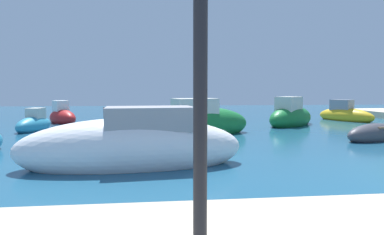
# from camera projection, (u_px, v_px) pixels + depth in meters

# --- Properties ---
(moored_boat_0) EXTENTS (6.65, 2.59, 2.14)m
(moored_boat_0) POSITION_uv_depth(u_px,v_px,m) (134.00, 146.00, 9.39)
(moored_boat_0) COLOR white
(moored_boat_0) RESTS_ON ground
(moored_boat_2) EXTENTS (3.44, 2.14, 0.97)m
(moored_boat_2) POSITION_uv_depth(u_px,v_px,m) (375.00, 134.00, 14.26)
(moored_boat_2) COLOR #3F3F47
(moored_boat_2) RESTS_ON ground
(moored_boat_3) EXTENTS (2.42, 3.32, 1.42)m
(moored_boat_3) POSITION_uv_depth(u_px,v_px,m) (114.00, 122.00, 18.93)
(moored_boat_3) COLOR teal
(moored_boat_3) RESTS_ON ground
(moored_boat_5) EXTENTS (5.39, 3.23, 2.19)m
(moored_boat_5) POSITION_uv_depth(u_px,v_px,m) (201.00, 122.00, 16.34)
(moored_boat_5) COLOR #197233
(moored_boat_5) RESTS_ON ground
(moored_boat_6) EXTENTS (4.59, 4.38, 2.17)m
(moored_boat_6) POSITION_uv_depth(u_px,v_px,m) (291.00, 117.00, 20.38)
(moored_boat_6) COLOR #197233
(moored_boat_6) RESTS_ON ground
(moored_boat_8) EXTENTS (2.98, 4.44, 1.79)m
(moored_boat_8) POSITION_uv_depth(u_px,v_px,m) (345.00, 115.00, 23.56)
(moored_boat_8) COLOR gold
(moored_boat_8) RESTS_ON ground
(moored_boat_9) EXTENTS (2.96, 3.40, 1.77)m
(moored_boat_9) POSITION_uv_depth(u_px,v_px,m) (62.00, 117.00, 21.95)
(moored_boat_9) COLOR #B21E1E
(moored_boat_9) RESTS_ON ground
(moored_boat_10) EXTENTS (1.58, 3.14, 1.45)m
(moored_boat_10) POSITION_uv_depth(u_px,v_px,m) (34.00, 124.00, 17.73)
(moored_boat_10) COLOR teal
(moored_boat_10) RESTS_ON ground
(quayside_lamp_post) EXTENTS (0.28, 0.28, 3.51)m
(quayside_lamp_post) POSITION_uv_depth(u_px,v_px,m) (200.00, 31.00, 2.64)
(quayside_lamp_post) COLOR black
(quayside_lamp_post) RESTS_ON quay_promenade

